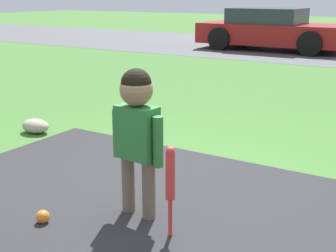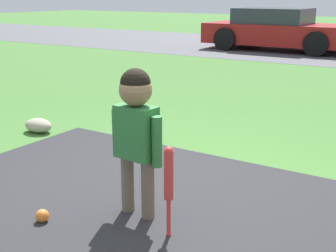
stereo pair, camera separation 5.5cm
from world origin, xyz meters
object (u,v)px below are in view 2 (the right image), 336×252
at_px(sports_ball, 42,216).
at_px(child, 136,122).
at_px(baseball_bat, 169,179).
at_px(parked_car, 278,30).

bearing_deg(sports_ball, child, 43.23).
height_order(baseball_bat, parked_car, parked_car).
bearing_deg(parked_car, sports_ball, -78.80).
height_order(child, parked_car, parked_car).
distance_m(child, sports_ball, 0.92).
bearing_deg(child, sports_ball, -132.22).
bearing_deg(sports_ball, parked_car, 101.87).
relative_size(child, sports_ball, 11.30).
bearing_deg(baseball_bat, parked_car, 106.58).
height_order(baseball_bat, sports_ball, baseball_bat).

